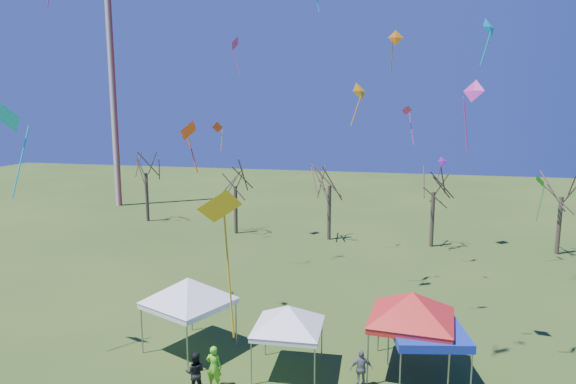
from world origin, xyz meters
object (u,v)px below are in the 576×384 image
Objects in this scene: tree_0 at (145,155)px; tree_3 at (434,172)px; radio_mast at (113,94)px; tree_2 at (330,166)px; person_grey at (361,369)px; tent_white_west at (188,283)px; tent_blue at (428,333)px; person_dark at (195,372)px; tent_white_mid at (288,310)px; person_green at (214,367)px; tree_1 at (235,169)px; tent_red at (412,298)px; tree_4 at (563,176)px.

tree_3 is at bearing -7.08° from tree_0.
radio_mast is at bearing 137.23° from tree_0.
person_grey is (4.72, -22.75, -5.51)m from tree_2.
tent_white_west reaches higher than tent_blue.
person_grey is at bearing -176.57° from person_dark.
person_green is at bearing -144.73° from tent_white_mid.
tent_white_mid is 2.21× the size of person_green.
tree_1 is 26.31m from tent_red.
tree_1 is at bearing -15.18° from tree_0.
tent_blue is 2.20× the size of person_grey.
tree_0 is at bearing -65.30° from person_grey.
tent_white_west is (-21.05, -20.97, -2.78)m from tree_4.
tree_0 is 32.83m from person_dark.
tree_3 is at bearing -111.61° from person_green.
radio_mast is at bearing 159.43° from tree_2.
tent_blue is (32.94, -31.37, -10.39)m from radio_mast.
tent_red is 2.85× the size of person_dark.
person_dark is (-0.60, -0.48, -0.06)m from person_green.
tree_3 is 4.78× the size of person_dark.
tent_white_west is 2.75× the size of person_grey.
radio_mast is 3.17× the size of tree_4.
tree_0 is at bearing -57.24° from person_green.
tent_white_mid is at bearing -85.96° from tree_2.
person_grey is at bearing -166.46° from person_green.
tree_2 is 23.32m from tent_blue.
tent_white_west is at bearing -75.85° from person_dark.
person_green is (-7.69, -2.96, -2.47)m from tent_red.
tent_white_mid is 2.51× the size of person_grey.
tree_1 is 26.26m from person_dark.
tent_white_mid reaches higher than person_green.
tree_2 is 4.95× the size of person_dark.
tree_0 is at bearing 128.43° from tent_white_mid.
tree_0 is 32.48m from tent_white_mid.
radio_mast reaches higher than person_green.
tree_4 is 4.77× the size of person_dark.
person_grey is at bearing -158.77° from tent_blue.
tree_1 is 22.35m from tent_white_west.
tree_0 is at bearing 172.92° from tree_3.
tree_3 is at bearing -16.31° from radio_mast.
tree_2 is at bearing -92.45° from person_green.
person_green reaches higher than person_dark.
person_green is (-1.06, -24.14, -5.40)m from tree_2.
tree_3 is 23.21m from tent_white_mid.
tree_3 is 1.68× the size of tent_red.
tree_4 is (17.72, -0.38, -0.23)m from tree_2.
tree_4 is at bearing 64.01° from tent_blue.
tree_0 is 36.01m from tent_blue.
tree_3 is at bearing -2.27° from tree_2.
tent_red is (5.06, 1.09, 0.57)m from tent_white_mid.
tree_2 is (8.40, -0.27, 0.50)m from tree_1.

